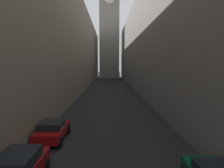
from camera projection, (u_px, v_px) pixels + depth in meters
ground_plane at (110, 90)px, 45.50m from camera, size 264.00×264.00×0.00m
building_block_left at (56, 48)px, 46.40m from camera, size 14.05×108.00×19.25m
building_block_right at (158, 46)px, 46.71m from camera, size 11.69×108.00×20.27m
clock_tower at (109, 7)px, 83.49m from camera, size 8.91×8.91×57.31m
parked_car_left_third at (53, 130)px, 14.88m from camera, size 2.01×4.08×1.44m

